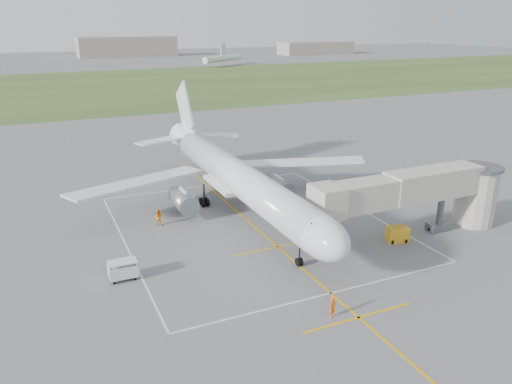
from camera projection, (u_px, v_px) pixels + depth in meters
name	position (u px, v px, depth m)	size (l,w,h in m)	color
ground	(240.00, 214.00, 59.42)	(700.00, 700.00, 0.00)	#5F5F62
grass_strip	(94.00, 87.00, 171.29)	(700.00, 120.00, 0.02)	#395023
apron_markings	(260.00, 232.00, 54.41)	(28.20, 60.00, 0.01)	#D89F0C
airliner	(237.00, 177.00, 58.63)	(38.93, 46.75, 13.52)	silver
jet_bridge	(427.00, 192.00, 52.39)	(23.40, 5.00, 7.20)	#A7A497
gpu_unit	(397.00, 234.00, 51.89)	(2.43, 1.97, 1.60)	gold
baggage_cart	(123.00, 270.00, 44.24)	(2.53, 1.54, 1.75)	silver
ramp_worker_nose	(332.00, 307.00, 38.59)	(0.64, 0.42, 1.74)	#FF6108
ramp_worker_wing	(158.00, 217.00, 56.04)	(0.91, 0.71, 1.87)	orange
distant_hangars	(31.00, 51.00, 279.62)	(345.00, 49.00, 12.00)	gray
distant_aircraft	(56.00, 66.00, 208.62)	(177.82, 52.12, 8.85)	silver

